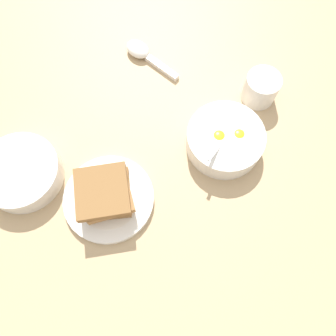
# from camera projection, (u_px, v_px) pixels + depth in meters

# --- Properties ---
(ground_plane) EXTENTS (3.00, 3.00, 0.00)m
(ground_plane) POSITION_uv_depth(u_px,v_px,m) (148.00, 123.00, 0.77)
(ground_plane) COLOR tan
(egg_bowl) EXTENTS (0.17, 0.17, 0.08)m
(egg_bowl) POSITION_uv_depth(u_px,v_px,m) (225.00, 140.00, 0.72)
(egg_bowl) COLOR white
(egg_bowl) RESTS_ON ground_plane
(toast_plate) EXTENTS (0.19, 0.19, 0.02)m
(toast_plate) POSITION_uv_depth(u_px,v_px,m) (109.00, 199.00, 0.70)
(toast_plate) COLOR white
(toast_plate) RESTS_ON ground_plane
(toast_sandwich) EXTENTS (0.14, 0.14, 0.06)m
(toast_sandwich) POSITION_uv_depth(u_px,v_px,m) (105.00, 193.00, 0.66)
(toast_sandwich) COLOR brown
(toast_sandwich) RESTS_ON toast_plate
(soup_spoon) EXTENTS (0.11, 0.15, 0.03)m
(soup_spoon) POSITION_uv_depth(u_px,v_px,m) (142.00, 52.00, 0.83)
(soup_spoon) COLOR white
(soup_spoon) RESTS_ON ground_plane
(congee_bowl) EXTENTS (0.17, 0.17, 0.05)m
(congee_bowl) POSITION_uv_depth(u_px,v_px,m) (21.00, 172.00, 0.70)
(congee_bowl) COLOR white
(congee_bowl) RESTS_ON ground_plane
(drinking_cup) EXTENTS (0.08, 0.08, 0.07)m
(drinking_cup) POSITION_uv_depth(u_px,v_px,m) (261.00, 88.00, 0.76)
(drinking_cup) COLOR silver
(drinking_cup) RESTS_ON ground_plane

